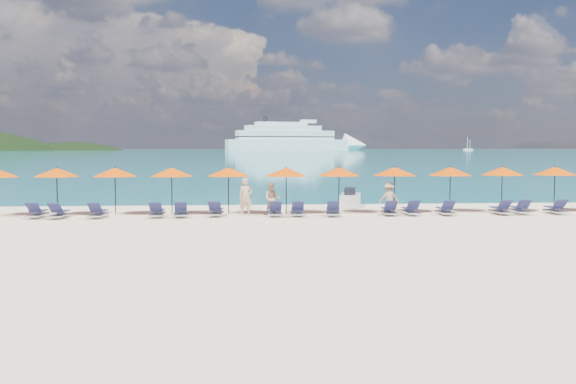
{
  "coord_description": "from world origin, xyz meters",
  "views": [
    {
      "loc": [
        -2.23,
        -25.46,
        3.21
      ],
      "look_at": [
        0.0,
        3.0,
        1.2
      ],
      "focal_mm": 40.0,
      "sensor_mm": 36.0,
      "label": 1
    }
  ],
  "objects": [
    {
      "name": "lounger_15",
      "position": [
        10.24,
        4.0,
        0.24
      ],
      "size": [
        0.66,
        1.71,
        0.66
      ],
      "rotation": [
        0.0,
        0.0,
        -0.02
      ],
      "color": "silver",
      "rests_on": "ground"
    },
    {
      "name": "lounger_12",
      "position": [
        4.86,
        4.06,
        0.24
      ],
      "size": [
        0.75,
        1.74,
        0.66
      ],
      "rotation": [
        0.0,
        0.0,
        -0.08
      ],
      "color": "silver",
      "rests_on": "ground"
    },
    {
      "name": "ground",
      "position": [
        0.0,
        0.0,
        0.0
      ],
      "size": [
        1400.0,
        1400.0,
        0.0
      ],
      "primitive_type": "plane",
      "color": "beige"
    },
    {
      "name": "lounger_10",
      "position": [
        0.52,
        4.05,
        0.24
      ],
      "size": [
        0.69,
        1.73,
        0.66
      ],
      "rotation": [
        0.0,
        0.0,
        -0.04
      ],
      "color": "silver",
      "rests_on": "ground"
    },
    {
      "name": "lounger_13",
      "position": [
        5.9,
        4.08,
        0.24
      ],
      "size": [
        0.66,
        1.72,
        0.66
      ],
      "rotation": [
        0.0,
        0.0,
        -0.03
      ],
      "color": "silver",
      "rests_on": "ground"
    },
    {
      "name": "umbrella_3",
      "position": [
        -8.05,
        5.45,
        2.02
      ],
      "size": [
        2.1,
        2.1,
        2.28
      ],
      "color": "black",
      "rests_on": "ground"
    },
    {
      "name": "umbrella_5",
      "position": [
        -2.68,
        5.35,
        2.02
      ],
      "size": [
        2.1,
        2.1,
        2.28
      ],
      "color": "black",
      "rests_on": "ground"
    },
    {
      "name": "lounger_17",
      "position": [
        12.98,
        4.06,
        0.24
      ],
      "size": [
        0.74,
        1.74,
        0.66
      ],
      "rotation": [
        0.0,
        0.0,
        -0.07
      ],
      "color": "silver",
      "rests_on": "ground"
    },
    {
      "name": "beachgoer_c",
      "position": [
        5.04,
        4.83,
        0.75
      ],
      "size": [
        1.01,
        0.54,
        1.49
      ],
      "primitive_type": "imported",
      "rotation": [
        0.0,
        0.0,
        3.04
      ],
      "color": "tan",
      "rests_on": "ground"
    },
    {
      "name": "sailboat_near",
      "position": [
        191.51,
        503.76,
        1.21
      ],
      "size": [
        6.42,
        2.14,
        11.76
      ],
      "color": "white",
      "rests_on": "ground"
    },
    {
      "name": "lounger_5",
      "position": [
        -8.57,
        4.04,
        0.24
      ],
      "size": [
        0.69,
        1.72,
        0.66
      ],
      "rotation": [
        0.0,
        0.0,
        -0.04
      ],
      "color": "silver",
      "rests_on": "ground"
    },
    {
      "name": "umbrella_10",
      "position": [
        10.88,
        5.43,
        2.02
      ],
      "size": [
        2.1,
        2.1,
        2.28
      ],
      "color": "black",
      "rests_on": "ground"
    },
    {
      "name": "beachgoer_b",
      "position": [
        -0.63,
        4.59,
        0.77
      ],
      "size": [
        0.78,
        0.49,
        1.54
      ],
      "primitive_type": "imported",
      "rotation": [
        0.0,
        0.0,
        -0.09
      ],
      "color": "tan",
      "rests_on": "ground"
    },
    {
      "name": "umbrella_7",
      "position": [
        2.67,
        5.38,
        2.02
      ],
      "size": [
        2.1,
        2.1,
        2.28
      ],
      "color": "black",
      "rests_on": "ground"
    },
    {
      "name": "lounger_6",
      "position": [
        -5.92,
        4.07,
        0.24
      ],
      "size": [
        0.64,
        1.71,
        0.66
      ],
      "rotation": [
        0.0,
        0.0,
        -0.01
      ],
      "color": "silver",
      "rests_on": "ground"
    },
    {
      "name": "lounger_8",
      "position": [
        -3.26,
        4.3,
        0.24
      ],
      "size": [
        0.75,
        1.74,
        0.66
      ],
      "rotation": [
        0.0,
        0.0,
        -0.08
      ],
      "color": "silver",
      "rests_on": "ground"
    },
    {
      "name": "umbrella_2",
      "position": [
        -10.75,
        5.46,
        2.02
      ],
      "size": [
        2.1,
        2.1,
        2.28
      ],
      "color": "black",
      "rests_on": "ground"
    },
    {
      "name": "sailboat_far",
      "position": [
        196.87,
        512.03,
        0.98
      ],
      "size": [
        5.23,
        1.74,
        9.58
      ],
      "color": "white",
      "rests_on": "ground"
    },
    {
      "name": "umbrella_11",
      "position": [
        13.55,
        5.36,
        2.02
      ],
      "size": [
        2.1,
        2.1,
        2.28
      ],
      "color": "black",
      "rests_on": "ground"
    },
    {
      "name": "umbrella_8",
      "position": [
        5.44,
        5.42,
        2.02
      ],
      "size": [
        2.1,
        2.1,
        2.28
      ],
      "color": "black",
      "rests_on": "ground"
    },
    {
      "name": "beachgoer_a",
      "position": [
        -1.87,
        4.2,
        0.88
      ],
      "size": [
        0.71,
        0.54,
        1.76
      ],
      "primitive_type": "imported",
      "rotation": [
        0.0,
        0.0,
        0.2
      ],
      "color": "tan",
      "rests_on": "ground"
    },
    {
      "name": "sea",
      "position": [
        0.0,
        660.0,
        0.01
      ],
      "size": [
        1600.0,
        1300.0,
        0.01
      ],
      "primitive_type": "cube",
      "color": "#1FA9B2",
      "rests_on": "ground"
    },
    {
      "name": "umbrella_9",
      "position": [
        8.18,
        5.27,
        2.02
      ],
      "size": [
        2.1,
        2.1,
        2.28
      ],
      "color": "black",
      "rests_on": "ground"
    },
    {
      "name": "headland_small",
      "position": [
        -150.0,
        560.0,
        -35.0
      ],
      "size": [
        162.0,
        126.0,
        85.5
      ],
      "color": "black",
      "rests_on": "ground"
    },
    {
      "name": "lounger_4",
      "position": [
        -10.28,
        3.99,
        0.24
      ],
      "size": [
        0.71,
        1.73,
        0.66
      ],
      "rotation": [
        0.0,
        0.0,
        -0.05
      ],
      "color": "silver",
      "rests_on": "ground"
    },
    {
      "name": "lounger_14",
      "position": [
        7.54,
        3.98,
        0.24
      ],
      "size": [
        0.7,
        1.73,
        0.66
      ],
      "rotation": [
        0.0,
        0.0,
        -0.05
      ],
      "color": "silver",
      "rests_on": "ground"
    },
    {
      "name": "lounger_3",
      "position": [
        -11.32,
        4.24,
        0.24
      ],
      "size": [
        0.65,
        1.71,
        0.66
      ],
      "rotation": [
        0.0,
        0.0,
        -0.02
      ],
      "color": "silver",
      "rests_on": "ground"
    },
    {
      "name": "lounger_9",
      "position": [
        -0.51,
        4.12,
        0.24
      ],
      "size": [
        0.66,
        1.72,
        0.66
      ],
      "rotation": [
        0.0,
        0.0,
        -0.03
      ],
      "color": "silver",
      "rests_on": "ground"
    },
    {
      "name": "umbrella_6",
      "position": [
        0.09,
        5.2,
        2.02
      ],
      "size": [
        2.1,
        2.1,
        2.28
      ],
      "color": "black",
      "rests_on": "ground"
    },
    {
      "name": "lounger_16",
      "position": [
        11.27,
        4.15,
        0.24
      ],
      "size": [
        0.79,
        1.75,
        0.66
      ],
      "rotation": [
        0.0,
        0.0,
        -0.1
      ],
      "color": "silver",
      "rests_on": "ground"
    },
    {
      "name": "jetski",
      "position": [
        3.82,
        8.73,
        0.4
      ],
      "size": [
        1.6,
        2.89,
        0.97
      ],
      "rotation": [
        0.0,
        0.0,
        -0.22
      ],
      "color": "silver",
      "rests_on": "ground"
    },
    {
      "name": "cruise_ship",
      "position": [
        49.36,
        507.32,
        8.79
      ],
      "size": [
        122.78,
        41.95,
        33.78
      ],
      "rotation": [
        0.0,
        0.0,
        0.19
      ],
      "color": "white",
      "rests_on": "ground"
    },
    {
      "name": "umbrella_4",
      "position": [
        -5.38,
        5.38,
        2.02
      ],
      "size": [
        2.1,
        2.1,
        2.28
      ],
      "color": "black",
      "rests_on": "ground"
    },
    {
      "name": "lounger_7",
      "position": [
        -4.85,
        4.1,
        0.24
      ],
      "size": [
        0.74,
        1.74,
        0.66
      ],
      "rotation": [
        0.0,
        0.0,
        0.07
      ],
      "color": "silver",
      "rests_on": "ground"
    },
    {
      "name": "lounger_11",
      "position": [
        2.16,
        3.98,
        0.24
      ],
      "size": [
        0.79,
        1.75,
        0.66
      ],
      "rotation": [
        0.0,
        0.0,
        -0.1
      ],
      "color": "silver",
      "rests_on": "ground"
    }
  ]
}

